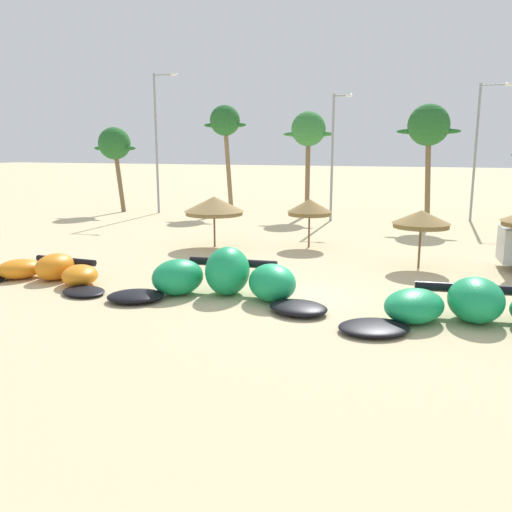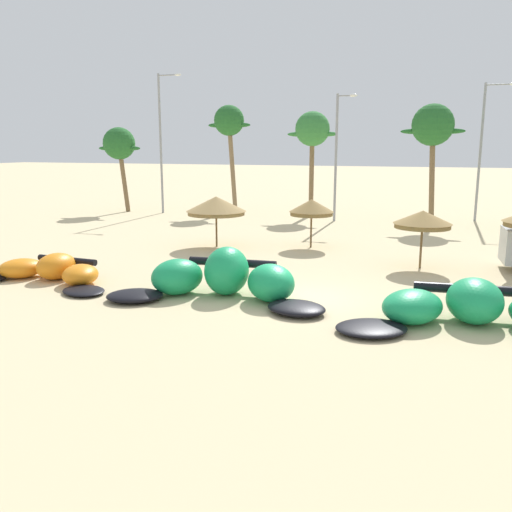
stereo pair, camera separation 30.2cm
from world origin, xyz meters
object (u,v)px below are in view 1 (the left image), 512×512
object	(u,v)px
kite_left	(224,279)
palm_left	(225,123)
lamppost_east_center	(479,145)
lamppost_west_center	(334,152)
lamppost_west	(158,137)
palm_leftmost	(115,145)
palm_left_of_gap	(308,131)
beach_umbrella_near_van	(214,206)
palm_center_left	(429,127)
kite_far_left	(49,272)
kite_left_of_center	(478,309)
beach_umbrella_middle	(310,207)
beach_umbrella_near_palms	(421,219)

from	to	relation	value
kite_left	palm_left	bearing A→B (deg)	111.39
palm_left	lamppost_east_center	xyz separation A→B (m)	(19.13, 0.38, -1.73)
lamppost_west_center	lamppost_west	bearing A→B (deg)	178.95
palm_leftmost	palm_left_of_gap	size ratio (longest dim) A/B	0.86
beach_umbrella_near_van	palm_center_left	size ratio (longest dim) A/B	0.39
lamppost_east_center	kite_left	bearing A→B (deg)	-111.49
kite_far_left	kite_left_of_center	world-z (taller)	kite_left_of_center
kite_left	lamppost_west	world-z (taller)	lamppost_west
palm_center_left	lamppost_west	bearing A→B (deg)	-179.33
lamppost_west	lamppost_west_center	world-z (taller)	lamppost_west
kite_left_of_center	beach_umbrella_middle	xyz separation A→B (m)	(-7.72, 11.07, 1.62)
beach_umbrella_near_van	lamppost_east_center	size ratio (longest dim) A/B	0.33
beach_umbrella_middle	beach_umbrella_near_palms	bearing A→B (deg)	-30.14
palm_center_left	kite_left	bearing A→B (deg)	-106.05
palm_leftmost	beach_umbrella_near_palms	bearing A→B (deg)	-30.00
kite_left	beach_umbrella_near_palms	size ratio (longest dim) A/B	3.16
lamppost_west	kite_far_left	bearing A→B (deg)	-72.91
kite_left_of_center	beach_umbrella_near_palms	world-z (taller)	beach_umbrella_near_palms
palm_center_left	lamppost_west	world-z (taller)	lamppost_west
kite_far_left	palm_leftmost	xyz separation A→B (m)	(-10.51, 21.41, 5.02)
beach_umbrella_middle	lamppost_west	world-z (taller)	lamppost_west
palm_left	lamppost_west_center	bearing A→B (deg)	-17.26
kite_left_of_center	palm_leftmost	distance (m)	34.61
lamppost_west	beach_umbrella_near_van	bearing A→B (deg)	-51.28
kite_left_of_center	palm_center_left	distance (m)	23.14
beach_umbrella_middle	lamppost_east_center	xyz separation A→B (m)	(8.99, 13.97, 3.25)
palm_left_of_gap	lamppost_east_center	xyz separation A→B (m)	(12.15, 0.85, -1.06)
kite_left_of_center	lamppost_west_center	distance (m)	23.73
beach_umbrella_near_van	palm_left	distance (m)	16.72
beach_umbrella_middle	lamppost_east_center	world-z (taller)	lamppost_east_center
kite_far_left	palm_leftmost	size ratio (longest dim) A/B	1.04
beach_umbrella_middle	palm_left_of_gap	distance (m)	14.17
kite_left	lamppost_east_center	distance (m)	26.79
beach_umbrella_near_van	palm_leftmost	xyz separation A→B (m)	(-13.83, 12.26, 3.20)
palm_leftmost	palm_left_of_gap	bearing A→B (deg)	8.64
kite_left_of_center	lamppost_west	size ratio (longest dim) A/B	0.79
palm_left_of_gap	kite_left	bearing A→B (deg)	-84.02
lamppost_west	palm_center_left	bearing A→B (deg)	0.67
palm_leftmost	lamppost_west	world-z (taller)	lamppost_west
palm_left	lamppost_east_center	distance (m)	19.21
beach_umbrella_middle	beach_umbrella_near_palms	size ratio (longest dim) A/B	1.00
kite_far_left	kite_left	world-z (taller)	kite_left
kite_left_of_center	palm_leftmost	xyz separation A→B (m)	(-26.40, 21.84, 4.89)
palm_left	lamppost_east_center	world-z (taller)	lamppost_east_center
lamppost_west	lamppost_west_center	distance (m)	14.12
beach_umbrella_middle	palm_leftmost	size ratio (longest dim) A/B	0.38
palm_leftmost	palm_left	distance (m)	9.15
beach_umbrella_near_palms	lamppost_west	bearing A→B (deg)	145.25
kite_far_left	kite_left_of_center	bearing A→B (deg)	-1.55
kite_left_of_center	beach_umbrella_middle	bearing A→B (deg)	124.90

